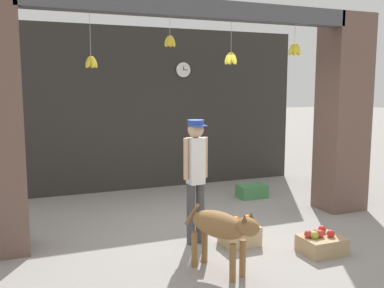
{
  "coord_description": "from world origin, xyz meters",
  "views": [
    {
      "loc": [
        -2.3,
        -5.35,
        2.06
      ],
      "look_at": [
        0.0,
        0.43,
        1.22
      ],
      "focal_mm": 40.0,
      "sensor_mm": 36.0,
      "label": 1
    }
  ],
  "objects_px": {
    "fruit_crate_oranges": "(239,233)",
    "fruit_crate_apples": "(321,243)",
    "dog": "(222,228)",
    "water_bottle": "(205,244)",
    "wall_clock": "(183,70)",
    "shopkeeper": "(196,172)",
    "produce_box_green": "(252,191)"
  },
  "relations": [
    {
      "from": "water_bottle",
      "to": "produce_box_green",
      "type": "bearing_deg",
      "value": 48.68
    },
    {
      "from": "fruit_crate_oranges",
      "to": "produce_box_green",
      "type": "relative_size",
      "value": 0.89
    },
    {
      "from": "water_bottle",
      "to": "wall_clock",
      "type": "relative_size",
      "value": 0.83
    },
    {
      "from": "fruit_crate_oranges",
      "to": "wall_clock",
      "type": "height_order",
      "value": "wall_clock"
    },
    {
      "from": "shopkeeper",
      "to": "water_bottle",
      "type": "bearing_deg",
      "value": 80.21
    },
    {
      "from": "water_bottle",
      "to": "wall_clock",
      "type": "height_order",
      "value": "wall_clock"
    },
    {
      "from": "fruit_crate_oranges",
      "to": "fruit_crate_apples",
      "type": "relative_size",
      "value": 0.93
    },
    {
      "from": "shopkeeper",
      "to": "water_bottle",
      "type": "height_order",
      "value": "shopkeeper"
    },
    {
      "from": "shopkeeper",
      "to": "produce_box_green",
      "type": "bearing_deg",
      "value": -141.91
    },
    {
      "from": "wall_clock",
      "to": "fruit_crate_oranges",
      "type": "bearing_deg",
      "value": -98.48
    },
    {
      "from": "dog",
      "to": "fruit_crate_oranges",
      "type": "height_order",
      "value": "dog"
    },
    {
      "from": "dog",
      "to": "fruit_crate_oranges",
      "type": "xyz_separation_m",
      "value": [
        0.59,
        0.69,
        -0.37
      ]
    },
    {
      "from": "produce_box_green",
      "to": "wall_clock",
      "type": "height_order",
      "value": "wall_clock"
    },
    {
      "from": "dog",
      "to": "shopkeeper",
      "type": "distance_m",
      "value": 1.04
    },
    {
      "from": "produce_box_green",
      "to": "water_bottle",
      "type": "distance_m",
      "value": 2.85
    },
    {
      "from": "wall_clock",
      "to": "shopkeeper",
      "type": "bearing_deg",
      "value": -107.89
    },
    {
      "from": "dog",
      "to": "water_bottle",
      "type": "height_order",
      "value": "dog"
    },
    {
      "from": "shopkeeper",
      "to": "fruit_crate_oranges",
      "type": "distance_m",
      "value": 0.99
    },
    {
      "from": "produce_box_green",
      "to": "shopkeeper",
      "type": "bearing_deg",
      "value": -136.36
    },
    {
      "from": "produce_box_green",
      "to": "wall_clock",
      "type": "xyz_separation_m",
      "value": [
        -0.83,
        1.42,
        2.27
      ]
    },
    {
      "from": "dog",
      "to": "fruit_crate_oranges",
      "type": "distance_m",
      "value": 0.98
    },
    {
      "from": "fruit_crate_oranges",
      "to": "dog",
      "type": "bearing_deg",
      "value": -130.67
    },
    {
      "from": "dog",
      "to": "fruit_crate_oranges",
      "type": "bearing_deg",
      "value": 114.32
    },
    {
      "from": "wall_clock",
      "to": "produce_box_green",
      "type": "bearing_deg",
      "value": -59.85
    },
    {
      "from": "fruit_crate_oranges",
      "to": "water_bottle",
      "type": "relative_size",
      "value": 1.78
    },
    {
      "from": "shopkeeper",
      "to": "produce_box_green",
      "type": "xyz_separation_m",
      "value": [
        1.86,
        1.77,
        -0.84
      ]
    },
    {
      "from": "shopkeeper",
      "to": "dog",
      "type": "bearing_deg",
      "value": 79.87
    },
    {
      "from": "produce_box_green",
      "to": "dog",
      "type": "bearing_deg",
      "value": -125.47
    },
    {
      "from": "shopkeeper",
      "to": "wall_clock",
      "type": "relative_size",
      "value": 5.15
    },
    {
      "from": "fruit_crate_apples",
      "to": "dog",
      "type": "bearing_deg",
      "value": -177.7
    },
    {
      "from": "shopkeeper",
      "to": "produce_box_green",
      "type": "height_order",
      "value": "shopkeeper"
    },
    {
      "from": "water_bottle",
      "to": "fruit_crate_oranges",
      "type": "bearing_deg",
      "value": 12.6
    }
  ]
}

